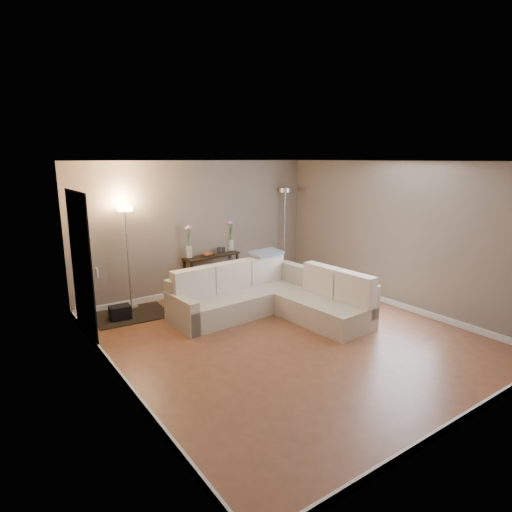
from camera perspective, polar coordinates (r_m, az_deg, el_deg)
floor at (r=6.63m, az=4.03°, el=-10.64°), size 5.00×5.50×0.01m
ceiling at (r=6.08m, az=4.43°, el=12.55°), size 5.00×5.50×0.01m
wall_back at (r=8.50m, az=-7.60°, el=3.73°), size 5.00×0.02×2.60m
wall_front at (r=4.51m, az=27.00°, el=-5.81°), size 5.00×0.02×2.60m
wall_left at (r=5.07m, az=-18.41°, el=-3.08°), size 0.02×5.50×2.60m
wall_right at (r=8.02m, az=18.30°, el=2.64°), size 0.02×5.50×2.60m
baseboard_back at (r=8.77m, az=-7.28°, el=-4.38°), size 5.00×0.03×0.10m
baseboard_front at (r=5.04m, az=25.21°, el=-19.37°), size 5.00×0.03×0.10m
baseboard_left at (r=5.54m, az=-17.20°, el=-15.58°), size 0.03×5.50×0.10m
baseboard_right at (r=8.30m, az=17.58°, el=-5.89°), size 0.03×5.50×0.10m
doorway at (r=6.73m, az=-22.26°, el=-1.30°), size 0.02×1.20×2.20m
switch_plate at (r=5.90m, az=-20.47°, el=-2.05°), size 0.02×0.08×0.12m
sectional_sofa at (r=7.36m, az=1.74°, el=-5.43°), size 2.63×2.43×0.88m
throw_blanket at (r=7.92m, az=1.35°, el=0.44°), size 0.67×0.43×0.08m
console_table at (r=8.66m, az=-6.32°, el=-2.02°), size 1.24×0.47×0.75m
leaning_mirror at (r=8.68m, az=-6.67°, el=2.69°), size 0.86×0.14×0.67m
table_decor at (r=8.59m, az=-5.91°, el=0.47°), size 0.52×0.13×0.12m
flower_vase_left at (r=8.28m, az=-8.93°, el=1.62°), size 0.14×0.12×0.64m
flower_vase_right at (r=8.87m, az=-3.38°, el=2.50°), size 0.14×0.12×0.64m
floor_lamp_lit at (r=7.75m, az=-16.86°, el=2.39°), size 0.28×0.28×1.84m
floor_lamp_unlit at (r=9.43m, az=3.85°, el=5.45°), size 0.35×0.35×2.01m
charcoal_rug at (r=7.73m, az=-16.32°, el=-7.53°), size 1.26×0.99×0.02m
black_bag at (r=7.56m, az=-17.66°, el=-7.14°), size 0.36×0.27×0.22m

